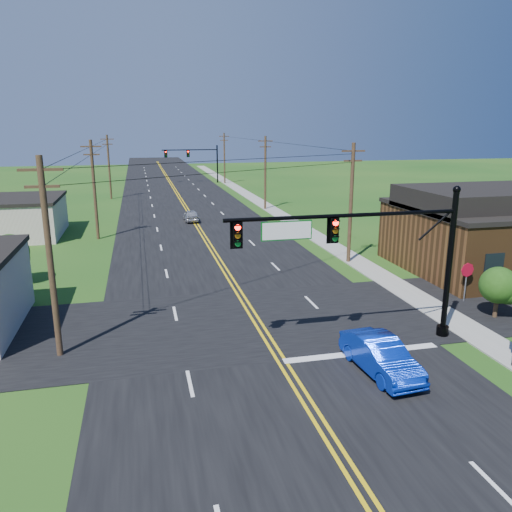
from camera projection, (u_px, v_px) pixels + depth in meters
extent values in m
plane|color=#174513|center=(339.00, 464.00, 15.47)|extent=(260.00, 260.00, 0.00)
cube|color=black|center=(186.00, 209.00, 62.56)|extent=(16.00, 220.00, 0.04)
cube|color=black|center=(253.00, 321.00, 26.76)|extent=(70.00, 10.00, 0.04)
cube|color=gray|center=(289.00, 220.00, 55.46)|extent=(2.00, 160.00, 0.08)
cylinder|color=black|center=(449.00, 266.00, 24.04)|extent=(0.28, 0.28, 7.20)
cylinder|color=black|center=(442.00, 331.00, 24.89)|extent=(0.60, 0.60, 0.50)
sphere|color=black|center=(457.00, 190.00, 23.11)|extent=(0.36, 0.36, 0.36)
cylinder|color=black|center=(345.00, 216.00, 22.14)|extent=(11.00, 0.18, 0.18)
cube|color=#055B14|center=(287.00, 231.00, 21.68)|extent=(2.30, 0.06, 0.85)
cylinder|color=black|center=(217.00, 163.00, 91.86)|extent=(0.28, 0.28, 7.20)
cylinder|color=black|center=(218.00, 181.00, 92.71)|extent=(0.60, 0.60, 0.50)
sphere|color=black|center=(217.00, 142.00, 90.93)|extent=(0.36, 0.36, 0.36)
cylinder|color=black|center=(190.00, 150.00, 90.15)|extent=(10.00, 0.18, 0.18)
cube|color=#055B14|center=(172.00, 153.00, 89.58)|extent=(2.30, 0.06, 0.85)
cube|color=#553518|center=(502.00, 239.00, 36.29)|extent=(14.00, 11.00, 4.40)
cube|color=black|center=(506.00, 207.00, 35.70)|extent=(14.20, 11.20, 0.30)
cylinder|color=#362918|center=(50.00, 260.00, 21.65)|extent=(0.28, 0.28, 9.00)
cube|color=#362918|center=(40.00, 170.00, 20.66)|extent=(1.80, 0.12, 0.12)
cube|color=#362918|center=(42.00, 187.00, 20.84)|extent=(1.40, 0.12, 0.12)
cylinder|color=#362918|center=(94.00, 190.00, 45.20)|extent=(0.28, 0.28, 9.00)
cube|color=#362918|center=(91.00, 147.00, 44.21)|extent=(1.80, 0.12, 0.12)
cube|color=#362918|center=(92.00, 155.00, 44.39)|extent=(1.40, 0.12, 0.12)
cylinder|color=#362918|center=(109.00, 167.00, 70.63)|extent=(0.28, 0.28, 9.00)
cube|color=#362918|center=(107.00, 139.00, 69.65)|extent=(1.80, 0.12, 0.12)
cube|color=#362918|center=(107.00, 144.00, 69.83)|extent=(1.40, 0.12, 0.12)
cylinder|color=#362918|center=(351.00, 204.00, 37.22)|extent=(0.28, 0.28, 9.00)
cube|color=#362918|center=(353.00, 151.00, 36.24)|extent=(1.80, 0.12, 0.12)
cube|color=#362918|center=(353.00, 161.00, 36.41)|extent=(1.40, 0.12, 0.12)
cylinder|color=#362918|center=(265.00, 173.00, 61.71)|extent=(0.28, 0.28, 9.00)
cube|color=#362918|center=(265.00, 141.00, 60.73)|extent=(1.80, 0.12, 0.12)
cube|color=#362918|center=(265.00, 147.00, 60.91)|extent=(1.40, 0.12, 0.12)
cylinder|color=#362918|center=(224.00, 158.00, 89.97)|extent=(0.28, 0.28, 9.00)
cube|color=#362918|center=(224.00, 136.00, 88.99)|extent=(1.80, 0.12, 0.12)
cube|color=#362918|center=(224.00, 140.00, 89.17)|extent=(1.40, 0.12, 0.12)
cylinder|color=#362918|center=(397.00, 236.00, 43.26)|extent=(0.24, 0.24, 1.85)
sphere|color=#1F4510|center=(398.00, 217.00, 42.84)|extent=(3.00, 3.00, 3.00)
cylinder|color=#362918|center=(496.00, 306.00, 27.12)|extent=(0.24, 0.24, 1.32)
sphere|color=#1F4510|center=(499.00, 285.00, 26.82)|extent=(2.00, 2.00, 2.00)
cylinder|color=#362918|center=(13.00, 273.00, 32.90)|extent=(0.24, 0.24, 1.54)
sphere|color=#1F4510|center=(10.00, 252.00, 32.55)|extent=(2.40, 2.40, 2.40)
imported|color=#082BB4|center=(381.00, 357.00, 20.96)|extent=(1.97, 4.70, 1.51)
imported|color=#AEAEB3|center=(191.00, 216.00, 54.65)|extent=(1.50, 3.73, 1.27)
cylinder|color=slate|center=(466.00, 284.00, 29.47)|extent=(0.08, 0.08, 2.25)
cylinder|color=#A40920|center=(467.00, 270.00, 29.23)|extent=(0.86, 0.08, 0.86)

